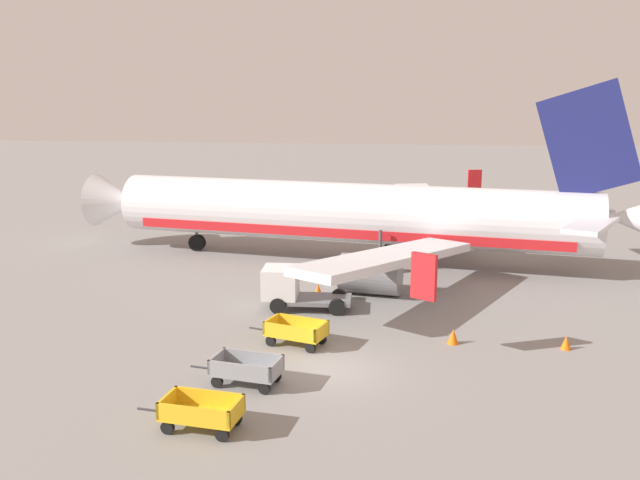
# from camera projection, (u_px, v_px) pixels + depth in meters

# --- Properties ---
(ground_plane) EXTENTS (220.00, 220.00, 0.00)m
(ground_plane) POSITION_uv_depth(u_px,v_px,m) (329.00, 369.00, 27.43)
(ground_plane) COLOR gray
(airplane) EXTENTS (37.59, 30.32, 11.34)m
(airplane) POSITION_uv_depth(u_px,v_px,m) (364.00, 215.00, 43.48)
(airplane) COLOR silver
(airplane) RESTS_ON ground
(baggage_cart_nearest) EXTENTS (3.62, 1.72, 1.07)m
(baggage_cart_nearest) POSITION_uv_depth(u_px,v_px,m) (201.00, 412.00, 22.50)
(baggage_cart_nearest) COLOR gold
(baggage_cart_nearest) RESTS_ON ground
(baggage_cart_second_in_row) EXTENTS (3.63, 1.83, 1.07)m
(baggage_cart_second_in_row) POSITION_uv_depth(u_px,v_px,m) (246.00, 369.00, 25.90)
(baggage_cart_second_in_row) COLOR gray
(baggage_cart_second_in_row) RESTS_ON ground
(baggage_cart_third_in_row) EXTENTS (3.61, 2.09, 1.07)m
(baggage_cart_third_in_row) POSITION_uv_depth(u_px,v_px,m) (296.00, 331.00, 29.89)
(baggage_cart_third_in_row) COLOR gold
(baggage_cart_third_in_row) RESTS_ON ground
(service_truck_beside_carts) EXTENTS (4.45, 2.16, 2.10)m
(service_truck_beside_carts) POSITION_uv_depth(u_px,v_px,m) (290.00, 287.00, 34.71)
(service_truck_beside_carts) COLOR slate
(service_truck_beside_carts) RESTS_ON ground
(traffic_cone_near_plane) EXTENTS (0.50, 0.50, 0.66)m
(traffic_cone_near_plane) POSITION_uv_depth(u_px,v_px,m) (453.00, 336.00, 30.09)
(traffic_cone_near_plane) COLOR orange
(traffic_cone_near_plane) RESTS_ON ground
(traffic_cone_mid_apron) EXTENTS (0.45, 0.45, 0.59)m
(traffic_cone_mid_apron) POSITION_uv_depth(u_px,v_px,m) (566.00, 343.00, 29.46)
(traffic_cone_mid_apron) COLOR orange
(traffic_cone_mid_apron) RESTS_ON ground
(traffic_cone_by_carts) EXTENTS (0.44, 0.44, 0.58)m
(traffic_cone_by_carts) POSITION_uv_depth(u_px,v_px,m) (318.00, 289.00, 37.22)
(traffic_cone_by_carts) COLOR orange
(traffic_cone_by_carts) RESTS_ON ground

